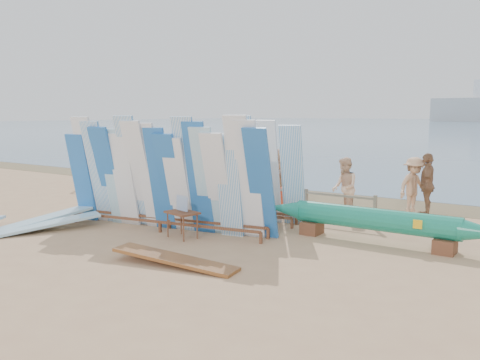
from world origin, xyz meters
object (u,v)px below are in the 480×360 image
Objects in this scene: flat_board_c at (175,265)px; beachgoer_9 at (414,186)px; flat_board_b at (47,231)px; side_surfboard_rack at (257,175)px; beach_chair_right at (255,197)px; beachgoer_6 at (229,182)px; beachgoer_4 at (189,175)px; beachgoer_2 at (163,172)px; outrigger_canoe at (374,221)px; vendor_table at (182,224)px; beachgoer_11 at (153,162)px; beach_chair_left at (220,194)px; beachgoer_extra_1 at (117,160)px; main_surfboard_rack at (165,179)px; beachgoer_10 at (427,185)px; flat_board_a at (42,227)px; beachgoer_8 at (344,188)px; beachgoer_3 at (212,165)px; beachgoer_7 at (275,177)px; stroller at (289,200)px; beachgoer_5 at (280,174)px; beachgoer_1 at (158,170)px; beachgoer_0 at (118,163)px.

beachgoer_9 reaches higher than flat_board_c.
side_surfboard_rack is at bearing 69.33° from flat_board_b.
beach_chair_right is 0.54× the size of beachgoer_6.
beachgoer_2 is at bearing -112.38° from beachgoer_4.
beach_chair_right is at bearing 60.46° from beachgoer_4.
flat_board_b is at bearing -154.25° from outrigger_canoe.
outrigger_canoe is at bearing 41.15° from vendor_table.
beach_chair_left is at bearing 78.52° from beachgoer_11.
beachgoer_extra_1 is (-6.65, 8.56, 0.86)m from flat_board_b.
main_surfboard_rack is 2.23× the size of flat_board_b.
main_surfboard_rack is at bearing -53.81° from beachgoer_10.
side_surfboard_rack is at bearing 149.74° from beachgoer_6.
beachgoer_8 is (6.20, 5.68, 0.88)m from flat_board_a.
flat_board_a is at bearing 74.88° from beachgoer_6.
main_surfboard_rack reaches higher than beachgoer_3.
beachgoer_6 is (6.87, -3.66, 0.00)m from beachgoer_11.
beachgoer_7 is 4.46m from beachgoer_2.
flat_board_b is 6.71m from beach_chair_right.
outrigger_canoe is at bearing -51.61° from stroller.
beachgoer_11 reaches higher than beachgoer_4.
flat_board_c is at bearing -105.33° from stroller.
vendor_table is 0.56× the size of beachgoer_3.
beach_chair_left is at bearing -78.54° from beachgoer_5.
vendor_table is 1.25× the size of beach_chair_left.
beachgoer_extra_1 is at bearing -29.67° from beachgoer_7.
flat_board_a is 1.72× the size of beachgoer_4.
beachgoer_extra_1 is at bearing -128.88° from beachgoer_5.
beachgoer_10 is at bearing 177.83° from beachgoer_3.
beachgoer_extra_1 is at bearing 43.95° from flat_board_c.
beachgoer_1 is at bearing 95.11° from beachgoer_2.
beachgoer_0 reaches higher than beachgoer_7.
beachgoer_5 is 3.75m from beachgoer_3.
flat_board_c is 1.56× the size of beachgoer_0.
beachgoer_7 is (0.20, 0.97, 0.58)m from beach_chair_right.
beachgoer_8 is at bearing -64.49° from beachgoer_10.
beachgoer_6 is at bearing 17.75° from flat_board_c.
beachgoer_1 reaches higher than beach_chair_left.
flat_board_a reaches higher than flat_board_c.
main_surfboard_rack reaches higher than beachgoer_0.
stroller is at bearing 109.13° from beachgoer_7.
side_surfboard_rack reaches higher than flat_board_c.
flat_board_c is 1.50× the size of beachgoer_5.
side_surfboard_rack reaches higher than beachgoer_8.
main_surfboard_rack reaches higher than beach_chair_left.
beachgoer_10 is at bearing 67.57° from vendor_table.
beachgoer_1 reaches higher than outrigger_canoe.
stroller is at bearing 148.44° from beachgoer_9.
beachgoer_1 is 0.96m from beachgoer_2.
beachgoer_6 reaches higher than vendor_table.
beachgoer_0 is 12.47m from beachgoer_9.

